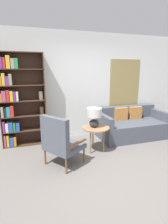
% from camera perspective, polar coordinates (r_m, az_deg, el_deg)
% --- Properties ---
extents(ground_plane, '(14.00, 14.00, 0.00)m').
position_cam_1_polar(ground_plane, '(3.18, 6.88, -20.31)').
color(ground_plane, '#66605B').
extents(wall_back, '(6.40, 0.08, 2.70)m').
position_cam_1_polar(wall_back, '(4.59, -2.81, 8.31)').
color(wall_back, silver).
rests_on(wall_back, ground_plane).
extents(bookshelf, '(1.02, 0.30, 2.15)m').
position_cam_1_polar(bookshelf, '(4.30, -21.20, 3.49)').
color(bookshelf, '#422B1E').
rests_on(bookshelf, ground_plane).
extents(armchair, '(0.85, 0.85, 0.98)m').
position_cam_1_polar(armchair, '(3.26, -8.02, -9.07)').
color(armchair, brown).
rests_on(armchair, ground_plane).
extents(couch, '(1.78, 0.93, 0.79)m').
position_cam_1_polar(couch, '(4.92, 15.03, -4.26)').
color(couch, '#474C56').
rests_on(couch, ground_plane).
extents(side_table, '(0.59, 0.59, 0.56)m').
position_cam_1_polar(side_table, '(3.83, 3.91, -5.68)').
color(side_table, '#99704C').
rests_on(side_table, ground_plane).
extents(table_lamp, '(0.32, 0.32, 0.42)m').
position_cam_1_polar(table_lamp, '(3.76, 3.34, -1.17)').
color(table_lamp, '#2D2D33').
rests_on(table_lamp, side_table).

